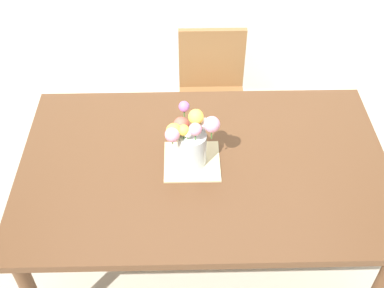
% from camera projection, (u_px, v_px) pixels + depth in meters
% --- Properties ---
extents(ground_plane, '(12.00, 12.00, 0.00)m').
position_uv_depth(ground_plane, '(202.00, 254.00, 2.87)').
color(ground_plane, '#B7AD99').
extents(dining_table, '(1.76, 1.10, 0.78)m').
position_uv_depth(dining_table, '(204.00, 175.00, 2.38)').
color(dining_table, brown).
rests_on(dining_table, ground_plane).
extents(chair_far, '(0.42, 0.42, 0.90)m').
position_uv_depth(chair_far, '(212.00, 90.00, 3.14)').
color(chair_far, olive).
rests_on(chair_far, ground_plane).
extents(placemat, '(0.26, 0.26, 0.01)m').
position_uv_depth(placemat, '(192.00, 161.00, 2.33)').
color(placemat, '#CCB789').
rests_on(placemat, dining_table).
extents(flower_vase, '(0.25, 0.20, 0.29)m').
position_uv_depth(flower_vase, '(191.00, 138.00, 2.23)').
color(flower_vase, silver).
rests_on(flower_vase, placemat).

